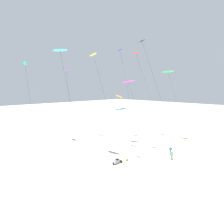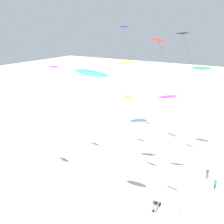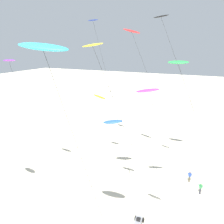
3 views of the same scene
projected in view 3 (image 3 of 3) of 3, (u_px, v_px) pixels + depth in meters
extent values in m
plane|color=beige|center=(164.00, 206.00, 26.52)|extent=(260.00, 260.00, 0.00)
ellipsoid|color=blue|center=(113.00, 122.00, 30.42)|extent=(1.59, 2.89, 0.91)
cylinder|color=#262626|center=(123.00, 152.00, 30.88)|extent=(0.33, 3.33, 8.32)
ellipsoid|color=white|center=(147.00, 147.00, 19.71)|extent=(0.92, 2.09, 0.31)
cylinder|color=#262626|center=(164.00, 200.00, 20.23)|extent=(0.37, 3.84, 9.72)
ellipsoid|color=#33BFE0|center=(43.00, 47.00, 12.66)|extent=(1.42, 3.43, 0.88)
cylinder|color=#262626|center=(97.00, 202.00, 13.70)|extent=(0.67, 7.07, 18.38)
ellipsoid|color=orange|center=(100.00, 97.00, 34.22)|extent=(0.69, 2.14, 0.80)
cylinder|color=#262626|center=(112.00, 132.00, 34.80)|extent=(0.41, 4.29, 10.83)
ellipsoid|color=#D8339E|center=(148.00, 90.00, 22.78)|extent=(1.15, 2.52, 0.75)
cylinder|color=#262626|center=(173.00, 159.00, 23.33)|extent=(0.60, 6.38, 14.03)
ellipsoid|color=navy|center=(93.00, 20.00, 34.06)|extent=(1.43, 2.45, 0.39)
cylinder|color=#262626|center=(111.00, 93.00, 35.78)|extent=(0.62, 6.53, 22.31)
ellipsoid|color=green|center=(178.00, 62.00, 31.07)|extent=(0.98, 2.95, 0.68)
cylinder|color=#262626|center=(197.00, 121.00, 31.87)|extent=(0.64, 6.72, 16.20)
ellipsoid|color=yellow|center=(92.00, 45.00, 18.41)|extent=(0.83, 2.28, 0.52)
cylinder|color=#262626|center=(136.00, 157.00, 19.08)|extent=(0.81, 8.66, 18.55)
ellipsoid|color=red|center=(131.00, 31.00, 29.47)|extent=(1.38, 2.88, 0.99)
cylinder|color=#262626|center=(161.00, 109.00, 30.23)|extent=(0.88, 9.41, 20.38)
ellipsoid|color=black|center=(161.00, 16.00, 23.58)|extent=(1.18, 1.99, 0.39)
cylinder|color=#262626|center=(197.00, 119.00, 24.45)|extent=(0.90, 9.65, 21.54)
ellipsoid|color=purple|center=(9.00, 60.00, 26.15)|extent=(1.03, 2.62, 0.36)
cylinder|color=#262626|center=(27.00, 129.00, 27.76)|extent=(0.36, 3.66, 16.80)
cylinder|color=#4C4738|center=(189.00, 179.00, 31.03)|extent=(0.22, 0.22, 0.88)
cube|color=#2D4CA5|center=(190.00, 175.00, 30.82)|extent=(0.35, 0.39, 0.58)
sphere|color=#9E7051|center=(190.00, 172.00, 30.71)|extent=(0.20, 0.20, 0.20)
cylinder|color=#2D4CA5|center=(191.00, 174.00, 30.83)|extent=(0.48, 0.33, 0.39)
cylinder|color=#2D4CA5|center=(188.00, 174.00, 30.78)|extent=(0.48, 0.33, 0.39)
cylinder|color=#33333D|center=(200.00, 191.00, 28.48)|extent=(0.22, 0.22, 0.88)
cube|color=#338C4C|center=(201.00, 186.00, 28.27)|extent=(0.37, 0.39, 0.58)
sphere|color=beige|center=(201.00, 184.00, 28.15)|extent=(0.20, 0.20, 0.20)
cylinder|color=#338C4C|center=(202.00, 186.00, 28.31)|extent=(0.44, 0.39, 0.39)
cylinder|color=#338C4C|center=(199.00, 186.00, 28.19)|extent=(0.44, 0.39, 0.39)
cube|color=gray|center=(138.00, 222.00, 23.42)|extent=(1.76, 0.87, 0.36)
cube|color=black|center=(138.00, 219.00, 23.48)|extent=(0.48, 0.48, 0.20)
cylinder|color=black|center=(143.00, 220.00, 23.99)|extent=(0.53, 0.17, 0.52)
cylinder|color=black|center=(135.00, 218.00, 24.27)|extent=(0.53, 0.17, 0.52)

